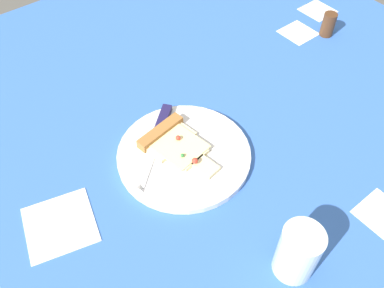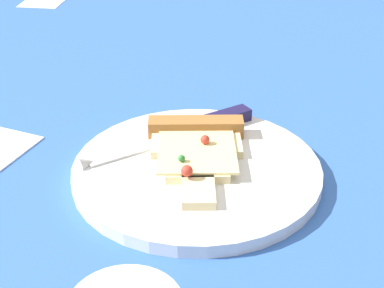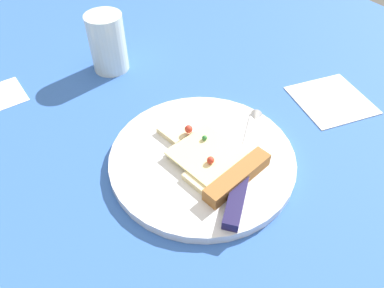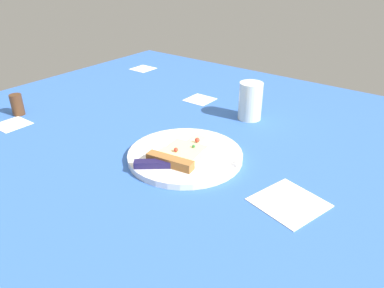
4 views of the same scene
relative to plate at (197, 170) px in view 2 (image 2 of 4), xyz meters
The scene contains 4 objects.
ground_plane 8.01cm from the plate, ahead, with size 158.45×158.45×3.00cm.
plate is the anchor object (origin of this frame).
pizza_slice 3.03cm from the plate, 98.68° to the left, with size 12.45×18.36×2.60cm.
knife 7.12cm from the plate, 108.76° to the left, with size 19.95×16.77×2.45cm.
Camera 2 is at (-0.67, -56.11, 37.26)cm, focal length 53.55 mm.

